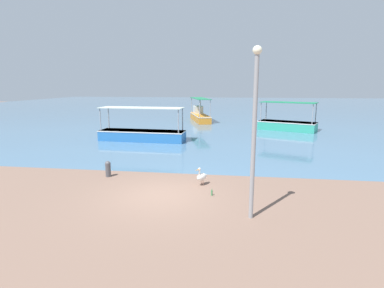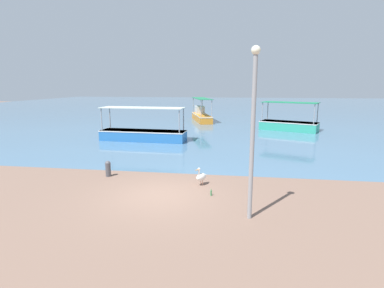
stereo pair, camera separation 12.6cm
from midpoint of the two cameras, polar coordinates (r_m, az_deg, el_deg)
name	(u,v)px [view 1 (the left image)]	position (r m, az deg, el deg)	size (l,w,h in m)	color
ground	(161,195)	(11.92, -6.29, -9.70)	(120.00, 120.00, 0.00)	#7D5F4F
harbor_water	(220,107)	(59.00, 5.22, 7.03)	(110.00, 90.00, 0.00)	slate
fishing_boat_center	(287,124)	(29.71, 17.55, 3.59)	(5.55, 3.83, 2.66)	teal
fishing_boat_near_left	(142,134)	(23.35, -9.64, 1.97)	(6.71, 2.04, 2.56)	#2A6BB2
fishing_boat_far_right	(200,115)	(36.06, 1.38, 5.51)	(3.27, 6.92, 2.69)	orange
pelican	(202,177)	(12.91, 1.57, -6.22)	(0.54, 0.72, 0.80)	#E0997A
lamp_post	(254,125)	(9.33, 11.41, 3.59)	(0.28, 0.28, 5.37)	gray
mooring_bollard	(108,168)	(14.62, -15.94, -4.47)	(0.26, 0.26, 0.75)	#47474C
glass_bottle	(212,193)	(11.83, 3.49, -9.27)	(0.07, 0.07, 0.27)	#3F7F4C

